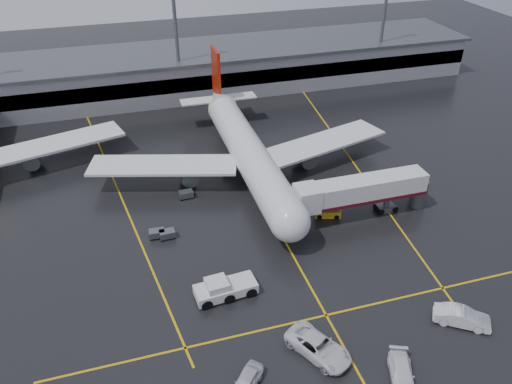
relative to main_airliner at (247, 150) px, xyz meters
name	(u,v)px	position (x,y,z in m)	size (l,w,h in m)	color
ground	(265,206)	(0.00, -9.70, -4.21)	(220.00, 220.00, 0.00)	black
apron_line_centre	(265,206)	(0.00, -9.70, -4.20)	(0.25, 90.00, 0.02)	gold
apron_line_stop	(326,315)	(0.00, -31.70, -4.20)	(60.00, 0.25, 0.02)	gold
apron_line_left	(119,191)	(-20.00, 0.30, -4.20)	(0.25, 70.00, 0.02)	gold
apron_line_right	(349,156)	(18.00, 0.30, -4.20)	(0.25, 70.00, 0.02)	gold
terminal	(199,69)	(0.00, 38.23, 0.11)	(122.00, 19.00, 8.60)	gray
light_mast_mid	(176,31)	(-5.00, 32.30, 10.27)	(3.00, 1.20, 25.45)	#595B60
light_mast_right	(384,14)	(40.00, 32.30, 10.27)	(3.00, 1.20, 25.45)	#595B60
main_airliner	(247,150)	(0.00, 0.00, 0.00)	(48.80, 45.60, 14.10)	silver
jet_bridge	(362,192)	(11.87, -15.70, -0.28)	(19.90, 3.40, 6.05)	silver
pushback_tractor	(224,289)	(-9.94, -25.54, -3.21)	(7.20, 3.51, 2.50)	silver
belt_loader	(328,213)	(7.60, -14.55, -3.65)	(3.84, 2.54, 2.25)	gold
service_van_a	(318,347)	(-2.85, -36.18, -3.24)	(3.23, 7.00, 1.94)	silver
service_van_b	(401,373)	(3.59, -41.16, -3.44)	(2.16, 5.31, 1.54)	white
service_van_c	(462,317)	(13.28, -36.91, -3.24)	(2.04, 5.86, 1.93)	silver
service_van_d	(246,382)	(-10.83, -37.93, -3.41)	(1.89, 4.70, 1.60)	silver
baggage_cart_a	(167,234)	(-14.57, -13.07, -3.58)	(2.08, 1.43, 1.12)	#595B60
baggage_cart_b	(157,233)	(-15.86, -12.54, -3.58)	(2.04, 1.37, 1.12)	#595B60
baggage_cart_c	(186,194)	(-10.52, -4.29, -3.58)	(2.06, 1.40, 1.12)	#595B60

